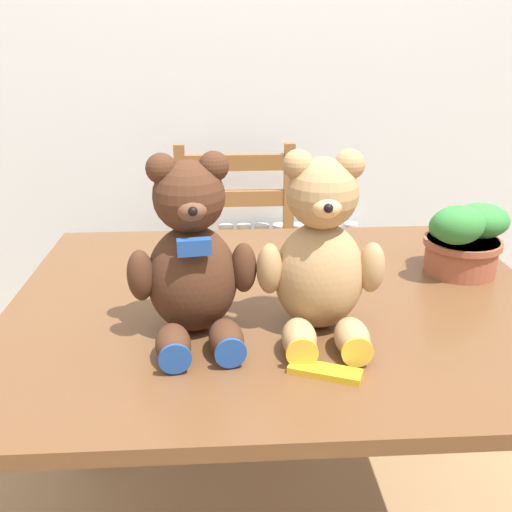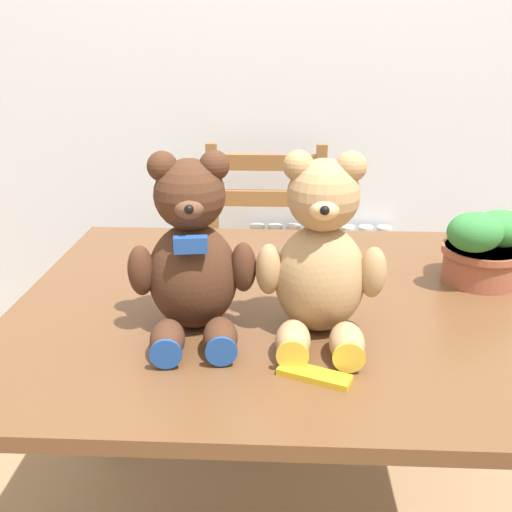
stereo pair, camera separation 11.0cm
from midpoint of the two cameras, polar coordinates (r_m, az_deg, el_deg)
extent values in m
cube|color=silver|center=(2.30, 4.75, 20.51)|extent=(8.00, 0.04, 2.60)
cylinder|color=beige|center=(2.45, 1.40, -3.54)|extent=(0.06, 0.06, 0.60)
cylinder|color=beige|center=(2.45, 3.14, -3.57)|extent=(0.06, 0.06, 0.60)
cylinder|color=beige|center=(2.46, 4.88, -3.60)|extent=(0.06, 0.06, 0.60)
cylinder|color=beige|center=(2.46, 6.61, -3.62)|extent=(0.06, 0.06, 0.60)
cylinder|color=beige|center=(2.47, 8.33, -3.64)|extent=(0.06, 0.06, 0.60)
cylinder|color=beige|center=(2.47, 10.04, -3.65)|extent=(0.06, 0.06, 0.60)
cylinder|color=beige|center=(2.49, 11.74, -3.67)|extent=(0.06, 0.06, 0.60)
cylinder|color=beige|center=(2.50, 13.43, -3.68)|extent=(0.06, 0.06, 0.60)
cube|color=beige|center=(2.59, 7.18, -9.23)|extent=(0.59, 0.10, 0.04)
cube|color=brown|center=(1.29, 5.58, -4.96)|extent=(1.20, 0.98, 0.03)
cube|color=brown|center=(1.92, -12.34, -9.08)|extent=(0.06, 0.06, 0.74)
cube|color=brown|center=(1.96, 21.10, -9.44)|extent=(0.06, 0.06, 0.74)
cube|color=brown|center=(2.14, 2.29, -2.54)|extent=(0.46, 0.40, 0.03)
cube|color=brown|center=(2.10, 7.92, -10.60)|extent=(0.04, 0.04, 0.45)
cube|color=brown|center=(2.10, -3.61, -10.40)|extent=(0.04, 0.04, 0.45)
cube|color=brown|center=(2.31, 7.50, -0.64)|extent=(0.04, 0.04, 0.95)
cube|color=brown|center=(2.31, -2.82, -0.47)|extent=(0.04, 0.04, 0.95)
cube|color=brown|center=(2.18, 2.50, 9.34)|extent=(0.38, 0.03, 0.06)
cube|color=brown|center=(2.22, 2.44, 5.78)|extent=(0.38, 0.03, 0.06)
ellipsoid|color=#472819|center=(1.12, -3.53, -2.09)|extent=(0.19, 0.17, 0.22)
sphere|color=#472819|center=(1.07, -3.73, 6.11)|extent=(0.14, 0.14, 0.14)
sphere|color=#472819|center=(1.06, -1.20, 9.02)|extent=(0.06, 0.06, 0.06)
sphere|color=#472819|center=(1.06, -6.40, 8.87)|extent=(0.06, 0.06, 0.06)
ellipsoid|color=brown|center=(1.02, -3.63, 4.83)|extent=(0.06, 0.06, 0.04)
sphere|color=black|center=(1.00, -3.59, 4.63)|extent=(0.02, 0.02, 0.02)
ellipsoid|color=#472819|center=(1.10, 1.58, -1.18)|extent=(0.06, 0.06, 0.10)
ellipsoid|color=#472819|center=(1.10, -8.65, -1.51)|extent=(0.06, 0.06, 0.10)
ellipsoid|color=#472819|center=(1.06, -0.59, -8.20)|extent=(0.08, 0.12, 0.06)
cylinder|color=#1E4793|center=(1.01, -0.35, -9.63)|extent=(0.06, 0.01, 0.06)
ellipsoid|color=#472819|center=(1.06, -5.89, -8.38)|extent=(0.08, 0.12, 0.06)
cylinder|color=#1E4793|center=(1.01, -5.91, -9.83)|extent=(0.06, 0.01, 0.06)
cube|color=#1E4793|center=(1.02, -3.52, 1.09)|extent=(0.06, 0.03, 0.03)
ellipsoid|color=tan|center=(1.13, 9.19, -2.27)|extent=(0.18, 0.16, 0.22)
sphere|color=tan|center=(1.07, 9.71, 5.97)|extent=(0.14, 0.14, 0.14)
sphere|color=tan|center=(1.06, 12.48, 8.70)|extent=(0.06, 0.06, 0.06)
sphere|color=tan|center=(1.05, 7.28, 8.92)|extent=(0.06, 0.06, 0.06)
ellipsoid|color=#E5B279|center=(1.02, 9.91, 4.67)|extent=(0.06, 0.05, 0.04)
sphere|color=black|center=(1.00, 10.04, 4.46)|extent=(0.02, 0.02, 0.02)
ellipsoid|color=tan|center=(1.11, 14.42, -1.65)|extent=(0.05, 0.05, 0.10)
ellipsoid|color=tan|center=(1.09, 4.17, -1.39)|extent=(0.05, 0.05, 0.10)
ellipsoid|color=tan|center=(1.06, 12.05, -8.55)|extent=(0.07, 0.11, 0.06)
cylinder|color=gold|center=(1.02, 12.41, -10.00)|extent=(0.06, 0.01, 0.06)
ellipsoid|color=tan|center=(1.05, 6.74, -8.48)|extent=(0.07, 0.11, 0.06)
cylinder|color=gold|center=(1.01, 6.84, -9.95)|extent=(0.06, 0.01, 0.06)
cylinder|color=#9E5138|center=(1.48, 23.54, -0.79)|extent=(0.17, 0.17, 0.09)
cylinder|color=#9E5138|center=(1.47, 23.74, 0.48)|extent=(0.19, 0.19, 0.02)
ellipsoid|color=#337F38|center=(1.46, 25.41, 2.47)|extent=(0.14, 0.11, 0.09)
ellipsoid|color=#337F38|center=(1.48, 23.17, 2.01)|extent=(0.13, 0.11, 0.10)
ellipsoid|color=#337F38|center=(1.38, 23.24, 2.17)|extent=(0.12, 0.09, 0.09)
cube|color=gold|center=(1.01, 9.04, -11.77)|extent=(0.13, 0.08, 0.01)
camera|label=1|loc=(0.06, -87.14, 1.11)|focal=40.00mm
camera|label=2|loc=(0.06, 92.86, -1.11)|focal=40.00mm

